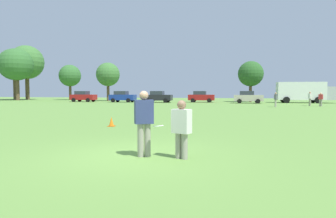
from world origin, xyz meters
name	(u,v)px	position (x,y,z in m)	size (l,w,h in m)	color
ground_plane	(133,155)	(0.00, 0.00, 0.00)	(141.95, 141.95, 0.00)	#608C3D
player_thrower	(144,120)	(0.34, -0.08, 0.99)	(0.56, 0.47, 1.75)	gray
player_defender	(182,126)	(1.36, -0.09, 0.84)	(0.54, 0.43, 1.51)	gray
frisbee	(158,126)	(0.79, -0.27, 0.86)	(0.27, 0.27, 0.09)	white
traffic_cone	(111,122)	(-3.31, 6.00, 0.23)	(0.32, 0.32, 0.48)	#D8590C
parked_car_near_left	(83,96)	(-22.40, 37.27, 0.92)	(4.23, 2.27, 1.82)	maroon
parked_car_mid_left	(122,97)	(-15.29, 37.19, 0.92)	(4.23, 2.27, 1.82)	navy
parked_car_center	(158,97)	(-9.19, 37.26, 0.92)	(4.23, 2.27, 1.82)	black
parked_car_mid_right	(201,97)	(-2.67, 39.71, 0.92)	(4.23, 2.27, 1.82)	maroon
parked_car_near_right	(248,97)	(4.58, 37.33, 0.92)	(4.23, 2.27, 1.82)	#B7AD99
box_truck	(305,91)	(13.09, 40.52, 1.75)	(8.53, 3.10, 3.18)	white
bystander_sideline_watcher	(310,98)	(11.57, 30.73, 0.98)	(0.38, 0.53, 1.73)	gray
bystander_far_jogger	(276,99)	(7.15, 27.03, 0.93)	(0.40, 0.51, 1.64)	gray
bystander_field_marshal	(321,98)	(12.45, 29.56, 0.93)	(0.52, 0.44, 1.64)	gray
tree_west_oak	(14,65)	(-42.81, 45.33, 7.41)	(6.63, 6.63, 10.77)	brown
tree_west_maple	(27,62)	(-40.17, 45.77, 7.85)	(7.02, 7.02, 11.41)	brown
tree_center_elm	(17,65)	(-39.54, 42.17, 7.06)	(6.31, 6.31, 10.26)	brown
tree_east_birch	(70,76)	(-30.80, 46.94, 5.01)	(4.48, 4.48, 7.29)	brown
tree_east_oak	(108,75)	(-20.37, 42.78, 4.89)	(4.37, 4.37, 7.11)	brown
tree_far_east_pine	(251,74)	(5.17, 42.46, 4.64)	(4.15, 4.15, 6.74)	brown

